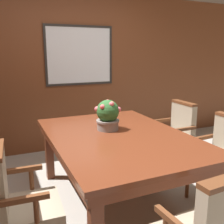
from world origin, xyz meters
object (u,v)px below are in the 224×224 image
(dining_table, at_px, (118,143))
(chair_left_near, at_px, (19,201))
(chair_right_far, at_px, (175,134))
(potted_plant, at_px, (108,115))
(chair_right_near, at_px, (222,156))

(dining_table, bearing_deg, chair_left_near, -156.03)
(chair_right_far, distance_m, potted_plant, 1.14)
(potted_plant, bearing_deg, dining_table, -82.74)
(potted_plant, bearing_deg, chair_right_near, -30.69)
(dining_table, height_order, chair_right_far, chair_right_far)
(chair_right_far, relative_size, chair_right_near, 1.00)
(chair_right_far, height_order, chair_left_near, same)
(dining_table, xyz_separation_m, chair_right_far, (1.02, 0.40, -0.15))
(chair_left_near, xyz_separation_m, potted_plant, (0.97, 0.64, 0.40))
(chair_left_near, bearing_deg, potted_plant, -53.04)
(chair_right_far, bearing_deg, chair_left_near, -68.04)
(chair_right_far, bearing_deg, dining_table, -69.27)
(chair_left_near, bearing_deg, chair_right_near, -85.67)
(dining_table, relative_size, potted_plant, 5.80)
(chair_right_far, xyz_separation_m, chair_right_near, (-0.02, -0.81, 0.00))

